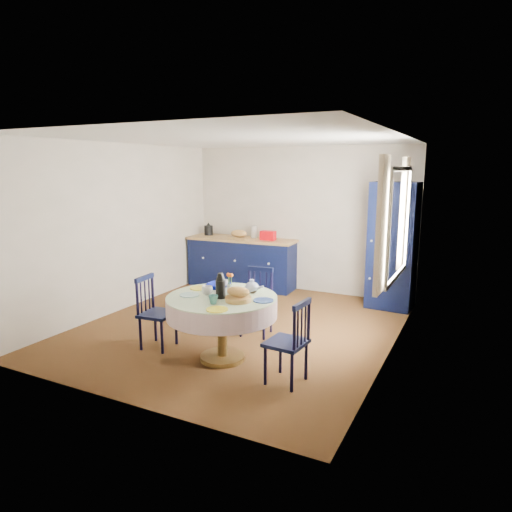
{
  "coord_description": "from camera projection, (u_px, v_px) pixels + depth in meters",
  "views": [
    {
      "loc": [
        2.86,
        -5.18,
        2.15
      ],
      "look_at": [
        0.16,
        0.2,
        0.97
      ],
      "focal_mm": 32.0,
      "sensor_mm": 36.0,
      "label": 1
    }
  ],
  "objects": [
    {
      "name": "floor",
      "position": [
        239.0,
        327.0,
        6.21
      ],
      "size": [
        4.5,
        4.5,
        0.0
      ],
      "primitive_type": "plane",
      "color": "black",
      "rests_on": "ground"
    },
    {
      "name": "ceiling",
      "position": [
        237.0,
        139.0,
        5.73
      ],
      "size": [
        4.5,
        4.5,
        0.0
      ],
      "primitive_type": "plane",
      "rotation": [
        3.14,
        0.0,
        0.0
      ],
      "color": "white",
      "rests_on": "wall_back"
    },
    {
      "name": "wall_back",
      "position": [
        300.0,
        220.0,
        7.95
      ],
      "size": [
        4.0,
        0.02,
        2.5
      ],
      "primitive_type": "cube",
      "color": "silver",
      "rests_on": "floor"
    },
    {
      "name": "wall_left",
      "position": [
        122.0,
        228.0,
        6.85
      ],
      "size": [
        0.02,
        4.5,
        2.5
      ],
      "primitive_type": "cube",
      "color": "silver",
      "rests_on": "floor"
    },
    {
      "name": "wall_right",
      "position": [
        395.0,
        249.0,
        5.1
      ],
      "size": [
        0.02,
        4.5,
        2.5
      ],
      "primitive_type": "cube",
      "color": "silver",
      "rests_on": "floor"
    },
    {
      "name": "window",
      "position": [
        397.0,
        221.0,
        5.33
      ],
      "size": [
        0.1,
        1.74,
        1.45
      ],
      "color": "white",
      "rests_on": "wall_right"
    },
    {
      "name": "kitchen_counter",
      "position": [
        242.0,
        262.0,
        8.29
      ],
      "size": [
        2.03,
        0.73,
        1.13
      ],
      "rotation": [
        0.0,
        0.0,
        0.05
      ],
      "color": "black",
      "rests_on": "floor"
    },
    {
      "name": "pantry_cabinet",
      "position": [
        393.0,
        246.0,
        6.93
      ],
      "size": [
        0.7,
        0.52,
        1.94
      ],
      "rotation": [
        0.0,
        0.0,
        -0.06
      ],
      "color": "black",
      "rests_on": "floor"
    },
    {
      "name": "dining_table",
      "position": [
        223.0,
        307.0,
        5.07
      ],
      "size": [
        1.23,
        1.23,
        1.02
      ],
      "color": "brown",
      "rests_on": "floor"
    },
    {
      "name": "chair_left",
      "position": [
        155.0,
        312.0,
        5.47
      ],
      "size": [
        0.41,
        0.43,
        0.88
      ],
      "rotation": [
        0.0,
        0.0,
        1.67
      ],
      "color": "black",
      "rests_on": "floor"
    },
    {
      "name": "chair_far",
      "position": [
        257.0,
        301.0,
        5.91
      ],
      "size": [
        0.43,
        0.41,
        0.87
      ],
      "rotation": [
        0.0,
        0.0,
        0.12
      ],
      "color": "black",
      "rests_on": "floor"
    },
    {
      "name": "chair_right",
      "position": [
        290.0,
        341.0,
        4.54
      ],
      "size": [
        0.41,
        0.42,
        0.88
      ],
      "rotation": [
        0.0,
        0.0,
        -1.66
      ],
      "color": "black",
      "rests_on": "floor"
    },
    {
      "name": "mug_a",
      "position": [
        207.0,
        290.0,
        5.1
      ],
      "size": [
        0.13,
        0.13,
        0.1
      ],
      "primitive_type": "imported",
      "color": "silver",
      "rests_on": "dining_table"
    },
    {
      "name": "mug_b",
      "position": [
        213.0,
        300.0,
        4.75
      ],
      "size": [
        0.1,
        0.1,
        0.09
      ],
      "primitive_type": "imported",
      "color": "#31706F",
      "rests_on": "dining_table"
    },
    {
      "name": "mug_c",
      "position": [
        253.0,
        289.0,
        5.17
      ],
      "size": [
        0.11,
        0.11,
        0.09
      ],
      "primitive_type": "imported",
      "color": "black",
      "rests_on": "dining_table"
    },
    {
      "name": "mug_d",
      "position": [
        224.0,
        284.0,
        5.38
      ],
      "size": [
        0.11,
        0.11,
        0.1
      ],
      "primitive_type": "imported",
      "color": "silver",
      "rests_on": "dining_table"
    },
    {
      "name": "cobalt_bowl",
      "position": [
        218.0,
        286.0,
        5.35
      ],
      "size": [
        0.27,
        0.27,
        0.07
      ],
      "primitive_type": "imported",
      "color": "#030A6E",
      "rests_on": "dining_table"
    }
  ]
}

